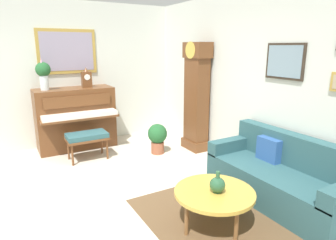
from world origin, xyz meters
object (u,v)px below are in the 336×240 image
(flower_vase, at_px, (43,73))
(piano, at_px, (76,118))
(grandfather_clock, at_px, (196,100))
(couch, at_px, (281,177))
(green_jug, at_px, (217,185))
(coffee_table, at_px, (214,193))
(potted_plant, at_px, (158,137))
(piano_bench, at_px, (87,137))
(mantel_clock, at_px, (86,78))

(flower_vase, bearing_deg, piano, 90.15)
(piano, height_order, grandfather_clock, grandfather_clock)
(piano, height_order, flower_vase, flower_vase)
(couch, xyz_separation_m, green_jug, (0.06, -1.10, 0.19))
(coffee_table, xyz_separation_m, potted_plant, (-2.33, 0.53, -0.07))
(piano_bench, distance_m, couch, 3.19)
(piano, height_order, mantel_clock, mantel_clock)
(green_jug, bearing_deg, piano_bench, -165.70)
(coffee_table, height_order, green_jug, green_jug)
(piano, xyz_separation_m, piano_bench, (0.73, 0.01, -0.19))
(grandfather_clock, xyz_separation_m, potted_plant, (-0.14, -0.76, -0.64))
(coffee_table, xyz_separation_m, flower_vase, (-3.40, -1.19, 1.10))
(grandfather_clock, relative_size, mantel_clock, 5.34)
(mantel_clock, relative_size, potted_plant, 0.68)
(piano, distance_m, flower_vase, 1.03)
(couch, height_order, green_jug, couch)
(mantel_clock, xyz_separation_m, flower_vase, (-0.00, -0.76, 0.14))
(piano_bench, height_order, green_jug, green_jug)
(piano_bench, height_order, coffee_table, piano_bench)
(green_jug, bearing_deg, flower_vase, -160.75)
(grandfather_clock, height_order, green_jug, grandfather_clock)
(coffee_table, height_order, flower_vase, flower_vase)
(coffee_table, xyz_separation_m, mantel_clock, (-3.40, -0.44, 0.96))
(grandfather_clock, height_order, coffee_table, grandfather_clock)
(piano_bench, distance_m, grandfather_clock, 2.11)
(grandfather_clock, bearing_deg, couch, -4.90)
(piano_bench, bearing_deg, couch, 34.08)
(coffee_table, distance_m, potted_plant, 2.39)
(couch, xyz_separation_m, mantel_clock, (-3.37, -1.54, 1.04))
(piano, distance_m, piano_bench, 0.76)
(grandfather_clock, xyz_separation_m, couch, (2.16, -0.19, -0.65))
(piano_bench, xyz_separation_m, coffee_table, (2.67, 0.68, -0.02))
(mantel_clock, height_order, potted_plant, mantel_clock)
(mantel_clock, bearing_deg, couch, 24.53)
(piano_bench, bearing_deg, green_jug, 14.30)
(grandfather_clock, relative_size, coffee_table, 2.31)
(piano, relative_size, potted_plant, 2.57)
(couch, relative_size, potted_plant, 3.39)
(couch, distance_m, coffee_table, 1.11)
(mantel_clock, relative_size, green_jug, 1.58)
(mantel_clock, bearing_deg, grandfather_clock, 54.91)
(piano_bench, relative_size, flower_vase, 1.21)
(grandfather_clock, xyz_separation_m, mantel_clock, (-1.21, -1.73, 0.38))
(grandfather_clock, relative_size, couch, 1.07)
(grandfather_clock, relative_size, green_jug, 8.46)
(coffee_table, bearing_deg, green_jug, 10.68)
(grandfather_clock, relative_size, potted_plant, 3.62)
(potted_plant, bearing_deg, piano, -131.41)
(grandfather_clock, bearing_deg, piano_bench, -103.65)
(grandfather_clock, relative_size, flower_vase, 3.50)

